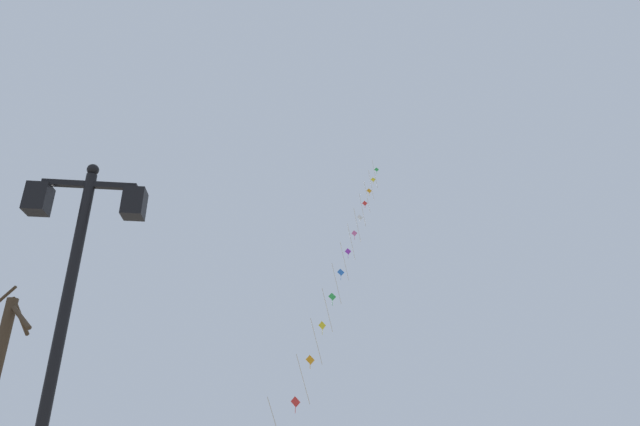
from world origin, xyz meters
TOP-DOWN VIEW (x-y plane):
  - twin_lantern_lamp_post at (-2.07, 6.48)m, footprint 1.52×0.28m
  - kite_train at (4.64, 24.61)m, footprint 7.94×16.80m

SIDE VIEW (x-z plane):
  - twin_lantern_lamp_post at x=-2.07m, z-range 0.96..5.99m
  - kite_train at x=4.64m, z-range 0.26..20.17m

